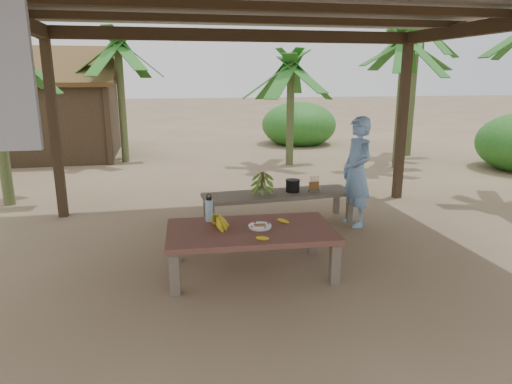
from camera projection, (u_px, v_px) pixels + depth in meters
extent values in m
plane|color=brown|center=(275.00, 258.00, 5.41)|extent=(80.00, 80.00, 0.00)
cube|color=black|center=(54.00, 129.00, 6.71)|extent=(0.13, 0.13, 2.70)
cube|color=black|center=(402.00, 121.00, 7.81)|extent=(0.13, 0.13, 2.70)
cube|color=black|center=(241.00, 35.00, 6.93)|extent=(5.80, 0.14, 0.18)
cube|color=black|center=(512.00, 23.00, 5.29)|extent=(0.14, 4.80, 0.18)
cube|color=brown|center=(174.00, 273.00, 4.48)|extent=(0.10, 0.10, 0.44)
cube|color=brown|center=(335.00, 263.00, 4.72)|extent=(0.10, 0.10, 0.44)
cube|color=brown|center=(176.00, 243.00, 5.29)|extent=(0.10, 0.10, 0.44)
cube|color=brown|center=(313.00, 236.00, 5.53)|extent=(0.10, 0.10, 0.44)
cube|color=maroon|center=(251.00, 231.00, 4.94)|extent=(1.85, 1.09, 0.06)
cube|color=brown|center=(211.00, 219.00, 6.23)|extent=(0.08, 0.08, 0.40)
cube|color=brown|center=(349.00, 209.00, 6.73)|extent=(0.08, 0.08, 0.40)
cube|color=brown|center=(206.00, 210.00, 6.66)|extent=(0.08, 0.08, 0.40)
cube|color=brown|center=(336.00, 201.00, 7.17)|extent=(0.08, 0.08, 0.40)
cube|color=brown|center=(278.00, 195.00, 6.64)|extent=(2.23, 0.72, 0.05)
cylinder|color=white|center=(260.00, 227.00, 4.95)|extent=(0.23, 0.23, 0.01)
cylinder|color=white|center=(260.00, 226.00, 4.95)|extent=(0.25, 0.25, 0.02)
cube|color=brown|center=(260.00, 226.00, 4.95)|extent=(0.13, 0.10, 0.02)
ellipsoid|color=yellow|center=(263.00, 238.00, 4.58)|extent=(0.15, 0.07, 0.04)
ellipsoid|color=yellow|center=(283.00, 221.00, 5.13)|extent=(0.14, 0.14, 0.04)
cylinder|color=teal|center=(209.00, 210.00, 5.17)|extent=(0.09, 0.09, 0.25)
cylinder|color=black|center=(209.00, 199.00, 5.14)|extent=(0.06, 0.06, 0.03)
torus|color=black|center=(209.00, 196.00, 5.13)|extent=(0.06, 0.01, 0.06)
cylinder|color=black|center=(293.00, 186.00, 6.69)|extent=(0.20, 0.20, 0.17)
imported|color=#76A3DF|center=(357.00, 172.00, 6.46)|extent=(0.44, 0.61, 1.57)
cube|color=black|center=(34.00, 119.00, 11.88)|extent=(4.00, 3.00, 2.00)
cube|color=brown|center=(18.00, 65.00, 10.74)|extent=(4.40, 1.73, 1.00)
cube|color=brown|center=(36.00, 66.00, 12.35)|extent=(4.40, 1.73, 1.00)
cylinder|color=#596638|center=(400.00, 105.00, 10.43)|extent=(0.18, 0.18, 2.91)
cylinder|color=#596638|center=(290.00, 115.00, 10.82)|extent=(0.18, 0.18, 2.38)
cylinder|color=#596638|center=(122.00, 103.00, 11.15)|extent=(0.18, 0.18, 2.90)
cylinder|color=#596638|center=(412.00, 91.00, 12.00)|extent=(0.18, 0.18, 3.41)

